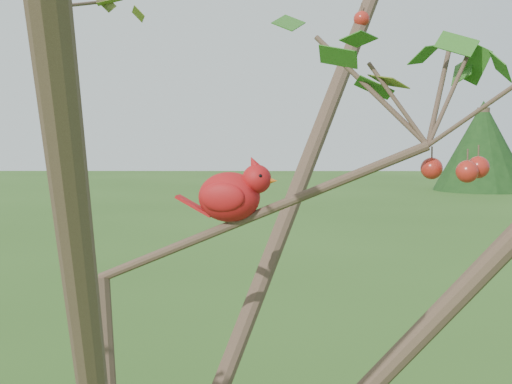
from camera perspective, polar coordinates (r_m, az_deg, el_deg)
crabapple_tree at (r=1.22m, az=-10.33°, el=-0.08°), size 2.35×2.05×2.95m
cardinal at (r=1.30m, az=-1.88°, el=-0.19°), size 0.19×0.11×0.13m
distant_trees at (r=23.70m, az=3.19°, el=2.97°), size 39.22×12.78×3.44m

